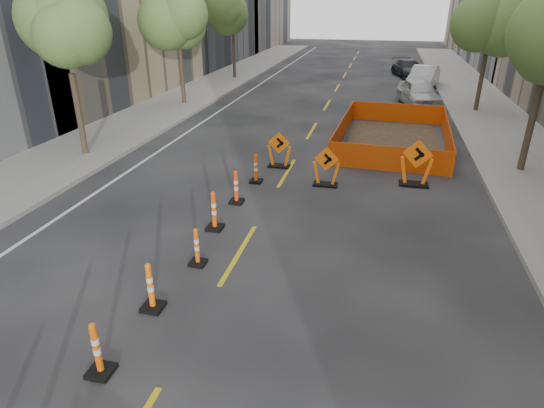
% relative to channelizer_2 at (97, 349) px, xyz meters
% --- Properties ---
extents(ground_plane, '(140.00, 140.00, 0.00)m').
position_rel_channelizer_2_xyz_m(ground_plane, '(1.12, 0.42, -0.54)').
color(ground_plane, black).
extents(sidewalk_left, '(4.00, 90.00, 0.15)m').
position_rel_channelizer_2_xyz_m(sidewalk_left, '(-7.88, 12.42, -0.46)').
color(sidewalk_left, gray).
rests_on(sidewalk_left, ground).
extents(sidewalk_right, '(4.00, 90.00, 0.15)m').
position_rel_channelizer_2_xyz_m(sidewalk_right, '(10.12, 12.42, -0.46)').
color(sidewalk_right, gray).
rests_on(sidewalk_right, ground).
extents(tree_l_b, '(2.80, 2.80, 5.95)m').
position_rel_channelizer_2_xyz_m(tree_l_b, '(-7.28, 10.42, 3.99)').
color(tree_l_b, '#382B1E').
rests_on(tree_l_b, ground).
extents(tree_l_c, '(2.80, 2.80, 5.95)m').
position_rel_channelizer_2_xyz_m(tree_l_c, '(-7.28, 20.42, 3.99)').
color(tree_l_c, '#382B1E').
rests_on(tree_l_c, ground).
extents(tree_l_d, '(2.80, 2.80, 5.95)m').
position_rel_channelizer_2_xyz_m(tree_l_d, '(-7.28, 30.42, 3.99)').
color(tree_l_d, '#382B1E').
rests_on(tree_l_d, ground).
extents(tree_r_c, '(2.80, 2.80, 5.95)m').
position_rel_channelizer_2_xyz_m(tree_r_c, '(9.52, 22.42, 3.99)').
color(tree_r_c, '#382B1E').
rests_on(tree_r_c, ground).
extents(channelizer_2, '(0.42, 0.42, 1.07)m').
position_rel_channelizer_2_xyz_m(channelizer_2, '(0.00, 0.00, 0.00)').
color(channelizer_2, '#D85209').
rests_on(channelizer_2, ground).
extents(channelizer_3, '(0.43, 0.43, 1.10)m').
position_rel_channelizer_2_xyz_m(channelizer_3, '(0.04, 1.85, 0.01)').
color(channelizer_3, '#FF670A').
rests_on(channelizer_3, ground).
extents(channelizer_4, '(0.39, 0.39, 0.98)m').
position_rel_channelizer_2_xyz_m(channelizer_4, '(0.30, 3.70, -0.05)').
color(channelizer_4, '#F2560A').
rests_on(channelizer_4, ground).
extents(channelizer_5, '(0.45, 0.45, 1.13)m').
position_rel_channelizer_2_xyz_m(channelizer_5, '(0.07, 5.55, 0.03)').
color(channelizer_5, '#F0490A').
rests_on(channelizer_5, ground).
extents(channelizer_6, '(0.42, 0.42, 1.08)m').
position_rel_channelizer_2_xyz_m(channelizer_6, '(0.12, 7.39, 0.00)').
color(channelizer_6, '#ED3C0A').
rests_on(channelizer_6, ground).
extents(channelizer_7, '(0.41, 0.41, 1.04)m').
position_rel_channelizer_2_xyz_m(channelizer_7, '(0.26, 9.24, -0.01)').
color(channelizer_7, '#E34809').
rests_on(channelizer_7, ground).
extents(chevron_sign_left, '(0.93, 0.57, 1.37)m').
position_rel_channelizer_2_xyz_m(chevron_sign_left, '(0.70, 11.00, 0.15)').
color(chevron_sign_left, '#FF670A').
rests_on(chevron_sign_left, ground).
extents(chevron_sign_center, '(0.93, 0.57, 1.38)m').
position_rel_channelizer_2_xyz_m(chevron_sign_center, '(2.67, 9.52, 0.16)').
color(chevron_sign_center, orange).
rests_on(chevron_sign_center, ground).
extents(chevron_sign_right, '(1.17, 0.80, 1.63)m').
position_rel_channelizer_2_xyz_m(chevron_sign_right, '(5.64, 10.23, 0.28)').
color(chevron_sign_right, '#FF600A').
rests_on(chevron_sign_right, ground).
extents(safety_fence, '(4.89, 7.91, 0.96)m').
position_rel_channelizer_2_xyz_m(safety_fence, '(4.95, 15.32, -0.05)').
color(safety_fence, orange).
rests_on(safety_fence, ground).
extents(parked_car_near, '(2.78, 4.85, 1.55)m').
position_rel_channelizer_2_xyz_m(parked_car_near, '(6.43, 23.45, 0.24)').
color(parked_car_near, silver).
rests_on(parked_car_near, ground).
extents(parked_car_mid, '(2.63, 4.93, 1.54)m').
position_rel_channelizer_2_xyz_m(parked_car_mid, '(7.06, 29.50, 0.24)').
color(parked_car_mid, '#B4B3B9').
rests_on(parked_car_mid, ground).
extents(parked_car_far, '(3.01, 4.94, 1.34)m').
position_rel_channelizer_2_xyz_m(parked_car_far, '(6.21, 34.75, 0.13)').
color(parked_car_far, black).
rests_on(parked_car_far, ground).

